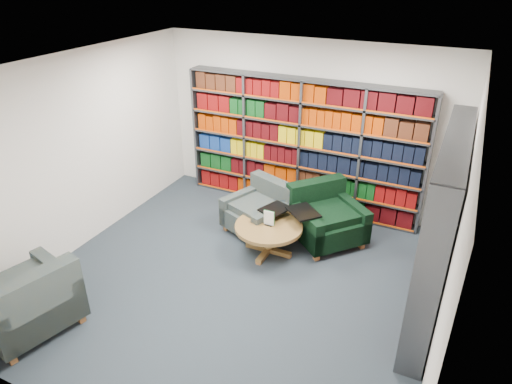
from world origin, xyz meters
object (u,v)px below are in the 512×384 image
at_px(chair_green_right, 324,218).
at_px(chair_teal_front, 29,304).
at_px(chair_teal_left, 262,211).
at_px(coffee_table, 269,231).

height_order(chair_green_right, chair_teal_front, chair_teal_front).
bearing_deg(chair_teal_left, coffee_table, -56.88).
relative_size(chair_teal_left, chair_green_right, 0.87).
bearing_deg(chair_teal_front, coffee_table, 54.87).
distance_m(chair_teal_left, chair_green_right, 0.97).
height_order(chair_green_right, coffee_table, chair_green_right).
distance_m(chair_green_right, coffee_table, 0.94).
bearing_deg(chair_teal_left, chair_teal_front, -114.94).
distance_m(chair_teal_left, coffee_table, 0.66).
height_order(chair_teal_left, chair_teal_front, chair_teal_front).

